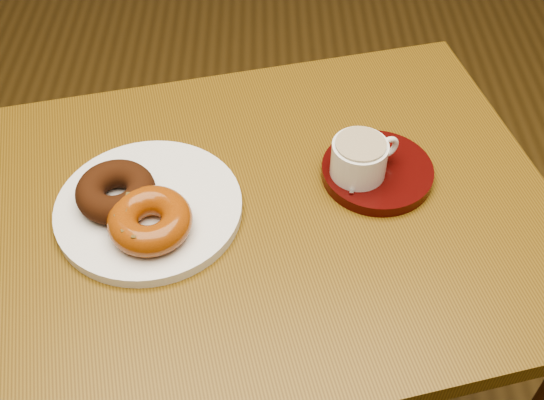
{
  "coord_description": "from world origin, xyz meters",
  "views": [
    {
      "loc": [
        0.06,
        -0.38,
        1.49
      ],
      "look_at": [
        0.07,
        0.25,
        0.8
      ],
      "focal_mm": 45.0,
      "sensor_mm": 36.0,
      "label": 1
    }
  ],
  "objects_px": {
    "saucer": "(377,172)",
    "coffee_cup": "(360,158)",
    "cafe_table": "(259,264)",
    "donut_plate": "(149,208)"
  },
  "relations": [
    {
      "from": "cafe_table",
      "to": "donut_plate",
      "type": "xyz_separation_m",
      "value": [
        -0.15,
        -0.0,
        0.13
      ]
    },
    {
      "from": "donut_plate",
      "to": "coffee_cup",
      "type": "xyz_separation_m",
      "value": [
        0.29,
        0.06,
        0.04
      ]
    },
    {
      "from": "saucer",
      "to": "coffee_cup",
      "type": "relative_size",
      "value": 1.61
    },
    {
      "from": "donut_plate",
      "to": "coffee_cup",
      "type": "distance_m",
      "value": 0.3
    },
    {
      "from": "cafe_table",
      "to": "saucer",
      "type": "xyz_separation_m",
      "value": [
        0.17,
        0.06,
        0.13
      ]
    },
    {
      "from": "saucer",
      "to": "donut_plate",
      "type": "bearing_deg",
      "value": -168.57
    },
    {
      "from": "coffee_cup",
      "to": "cafe_table",
      "type": "bearing_deg",
      "value": 175.3
    },
    {
      "from": "donut_plate",
      "to": "saucer",
      "type": "relative_size",
      "value": 1.6
    },
    {
      "from": "cafe_table",
      "to": "saucer",
      "type": "height_order",
      "value": "saucer"
    },
    {
      "from": "coffee_cup",
      "to": "saucer",
      "type": "bearing_deg",
      "value": -10.28
    }
  ]
}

